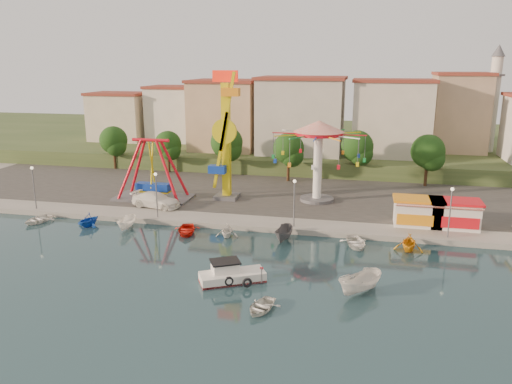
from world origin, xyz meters
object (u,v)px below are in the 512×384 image
(wave_swinger, at_px, (318,143))
(rowboat_a, at_px, (233,271))
(cabin_motorboat, at_px, (231,275))
(kamikaze_tower, at_px, (226,139))
(skiff, at_px, (360,284))
(pirate_ship_ride, at_px, (152,171))
(van, at_px, (156,200))

(wave_swinger, xyz_separation_m, rowboat_a, (-4.84, -23.78, -7.86))
(wave_swinger, distance_m, rowboat_a, 25.51)
(wave_swinger, xyz_separation_m, cabin_motorboat, (-4.73, -25.07, -7.68))
(kamikaze_tower, height_order, skiff, kamikaze_tower)
(cabin_motorboat, bearing_deg, pirate_ship_ride, 98.85)
(wave_swinger, height_order, van, wave_swinger)
(pirate_ship_ride, bearing_deg, cabin_motorboat, -52.42)
(pirate_ship_ride, relative_size, kamikaze_tower, 0.61)
(wave_swinger, distance_m, van, 21.61)
(kamikaze_tower, bearing_deg, rowboat_a, -72.95)
(pirate_ship_ride, distance_m, skiff, 34.75)
(skiff, bearing_deg, cabin_motorboat, -140.69)
(pirate_ship_ride, height_order, kamikaze_tower, kamikaze_tower)
(kamikaze_tower, relative_size, wave_swinger, 1.42)
(wave_swinger, distance_m, skiff, 26.87)
(pirate_ship_ride, bearing_deg, rowboat_a, -50.88)
(pirate_ship_ride, bearing_deg, skiff, -38.22)
(pirate_ship_ride, height_order, rowboat_a, pirate_ship_ride)
(pirate_ship_ride, height_order, wave_swinger, wave_swinger)
(rowboat_a, distance_m, skiff, 10.97)
(van, bearing_deg, wave_swinger, -58.53)
(kamikaze_tower, xyz_separation_m, rowboat_a, (6.76, -22.04, -8.27))
(rowboat_a, relative_size, skiff, 0.69)
(kamikaze_tower, bearing_deg, wave_swinger, 8.54)
(wave_swinger, bearing_deg, van, -159.09)
(van, bearing_deg, pirate_ship_ride, 38.90)
(rowboat_a, distance_m, van, 21.86)
(pirate_ship_ride, xyz_separation_m, rowboat_a, (16.29, -20.03, -4.06))
(kamikaze_tower, distance_m, rowboat_a, 24.49)
(cabin_motorboat, relative_size, rowboat_a, 1.81)
(rowboat_a, bearing_deg, van, 82.28)
(kamikaze_tower, height_order, rowboat_a, kamikaze_tower)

